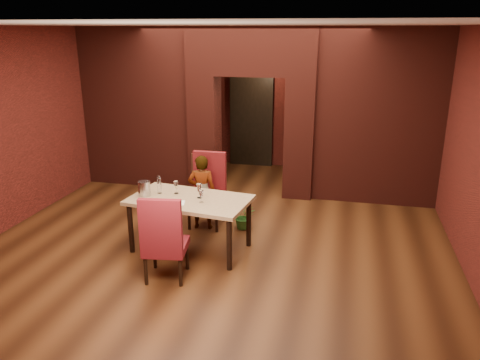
% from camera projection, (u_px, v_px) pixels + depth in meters
% --- Properties ---
extents(floor, '(8.00, 8.00, 0.00)m').
position_uv_depth(floor, '(226.00, 230.00, 7.65)').
color(floor, '#4C2813').
rests_on(floor, ground).
extents(ceiling, '(7.00, 8.00, 0.04)m').
position_uv_depth(ceiling, '(224.00, 25.00, 6.67)').
color(ceiling, silver).
rests_on(ceiling, ground).
extents(wall_back, '(7.00, 0.04, 3.20)m').
position_uv_depth(wall_back, '(269.00, 99.00, 10.86)').
color(wall_back, maroon).
rests_on(wall_back, ground).
extents(wall_front, '(7.00, 0.04, 3.20)m').
position_uv_depth(wall_front, '(85.00, 248.00, 3.45)').
color(wall_front, maroon).
rests_on(wall_front, ground).
extents(wall_left, '(0.04, 8.00, 3.20)m').
position_uv_depth(wall_left, '(25.00, 124.00, 7.92)').
color(wall_left, maroon).
rests_on(wall_left, ground).
extents(wall_right, '(0.04, 8.00, 3.20)m').
position_uv_depth(wall_right, '(471.00, 147.00, 6.40)').
color(wall_right, maroon).
rests_on(wall_right, ground).
extents(pillar_left, '(0.55, 0.55, 2.30)m').
position_uv_depth(pillar_left, '(205.00, 133.00, 9.36)').
color(pillar_left, maroon).
rests_on(pillar_left, ground).
extents(pillar_right, '(0.55, 0.55, 2.30)m').
position_uv_depth(pillar_right, '(300.00, 138.00, 8.94)').
color(pillar_right, maroon).
rests_on(pillar_right, ground).
extents(lintel, '(2.45, 0.55, 0.90)m').
position_uv_depth(lintel, '(252.00, 51.00, 8.66)').
color(lintel, maroon).
rests_on(lintel, ground).
extents(wing_wall_left, '(2.28, 0.35, 3.20)m').
position_uv_depth(wing_wall_left, '(138.00, 108.00, 9.52)').
color(wing_wall_left, maroon).
rests_on(wing_wall_left, ground).
extents(wing_wall_right, '(2.28, 0.35, 3.20)m').
position_uv_depth(wing_wall_right, '(378.00, 118.00, 8.50)').
color(wing_wall_right, maroon).
rests_on(wing_wall_right, ground).
extents(vent_panel, '(0.40, 0.03, 0.50)m').
position_uv_depth(vent_panel, '(201.00, 166.00, 9.27)').
color(vent_panel, '#A4492F').
rests_on(vent_panel, ground).
extents(rear_door, '(0.90, 0.08, 2.10)m').
position_uv_depth(rear_door, '(251.00, 122.00, 11.06)').
color(rear_door, black).
rests_on(rear_door, ground).
extents(rear_door_frame, '(1.02, 0.04, 2.22)m').
position_uv_depth(rear_door_frame, '(251.00, 122.00, 11.03)').
color(rear_door_frame, black).
rests_on(rear_door_frame, ground).
extents(dining_table, '(1.82, 1.17, 0.80)m').
position_uv_depth(dining_table, '(190.00, 224.00, 6.90)').
color(dining_table, tan).
rests_on(dining_table, ground).
extents(chair_far, '(0.56, 0.56, 1.22)m').
position_uv_depth(chair_far, '(206.00, 191.00, 7.68)').
color(chair_far, maroon).
rests_on(chair_far, ground).
extents(chair_near, '(0.61, 0.61, 1.18)m').
position_uv_depth(chair_near, '(166.00, 236.00, 6.05)').
color(chair_near, maroon).
rests_on(chair_near, ground).
extents(person_seated, '(0.49, 0.36, 1.24)m').
position_uv_depth(person_seated, '(202.00, 192.00, 7.59)').
color(person_seated, white).
rests_on(person_seated, ground).
extents(wine_glass_a, '(0.08, 0.08, 0.19)m').
position_uv_depth(wine_glass_a, '(176.00, 187.00, 6.94)').
color(wine_glass_a, silver).
rests_on(wine_glass_a, dining_table).
extents(wine_glass_b, '(0.09, 0.09, 0.21)m').
position_uv_depth(wine_glass_b, '(199.00, 191.00, 6.76)').
color(wine_glass_b, white).
rests_on(wine_glass_b, dining_table).
extents(wine_glass_c, '(0.07, 0.07, 0.18)m').
position_uv_depth(wine_glass_c, '(201.00, 196.00, 6.58)').
color(wine_glass_c, white).
rests_on(wine_glass_c, dining_table).
extents(tasting_sheet, '(0.30, 0.25, 0.00)m').
position_uv_depth(tasting_sheet, '(175.00, 203.00, 6.59)').
color(tasting_sheet, white).
rests_on(tasting_sheet, dining_table).
extents(wine_bucket, '(0.18, 0.18, 0.22)m').
position_uv_depth(wine_bucket, '(144.00, 188.00, 6.85)').
color(wine_bucket, '#ACABB2').
rests_on(wine_bucket, dining_table).
extents(water_bottle, '(0.06, 0.06, 0.27)m').
position_uv_depth(water_bottle, '(159.00, 184.00, 6.95)').
color(water_bottle, white).
rests_on(water_bottle, dining_table).
extents(potted_plant, '(0.45, 0.41, 0.43)m').
position_uv_depth(potted_plant, '(244.00, 216.00, 7.67)').
color(potted_plant, '#275F20').
rests_on(potted_plant, ground).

